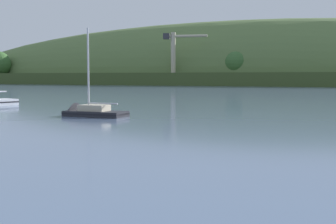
% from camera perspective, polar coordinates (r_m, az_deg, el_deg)
% --- Properties ---
extents(far_shoreline_hill, '(428.97, 111.18, 57.12)m').
position_cam_1_polar(far_shoreline_hill, '(206.00, 8.29, 3.52)').
color(far_shoreline_hill, '#3C4E24').
rests_on(far_shoreline_hill, ground).
extents(dockside_crane, '(17.80, 5.03, 21.32)m').
position_cam_1_polar(dockside_crane, '(184.11, 0.80, 6.73)').
color(dockside_crane, '#4C4C51').
rests_on(dockside_crane, ground).
extents(sailboat_near_mooring, '(6.72, 2.94, 9.33)m').
position_cam_1_polar(sailboat_near_mooring, '(43.07, -10.16, -0.28)').
color(sailboat_near_mooring, '#232328').
rests_on(sailboat_near_mooring, ground).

